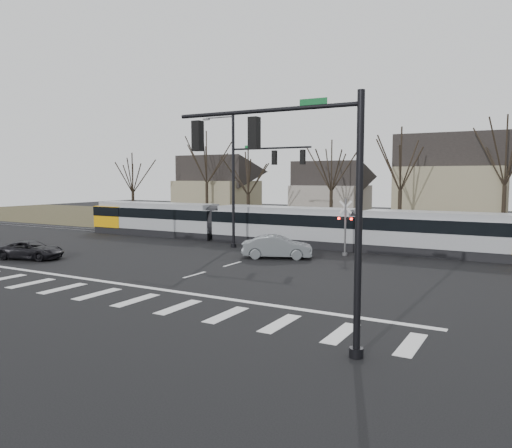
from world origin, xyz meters
The scene contains 16 objects.
ground centered at (0.00, 0.00, 0.00)m, with size 140.00×140.00×0.00m, color black.
grass_verge centered at (0.00, 32.00, 0.01)m, with size 140.00×28.00×0.01m, color #38331E.
crosswalk centered at (0.00, -4.00, 0.01)m, with size 27.00×2.60×0.01m.
stop_line centered at (0.00, -1.80, 0.01)m, with size 28.00×0.35×0.01m, color silver.
lane_dashes centered at (0.00, 16.00, 0.01)m, with size 0.18×30.00×0.01m.
rail_pair centered at (0.00, 15.80, 0.03)m, with size 90.00×1.52×0.06m.
tram centered at (-1.37, 16.00, 1.66)m, with size 40.28×2.99×3.05m.
sedan centered at (1.40, 9.46, 0.77)m, with size 4.96×3.31×1.55m, color slate.
suv centered at (-12.78, 1.04, 0.60)m, with size 4.69×3.14×1.19m, color black.
signal_pole_near_right centered at (10.11, -6.00, 5.17)m, with size 6.72×0.44×8.00m.
signal_pole_far centered at (-2.41, 12.50, 5.70)m, with size 9.28×0.44×10.20m.
rail_crossing_signal centered at (5.00, 12.79, 1.89)m, with size 1.08×0.36×4.00m.
tree_row centered at (2.00, 26.00, 5.00)m, with size 59.20×7.20×10.00m.
house_a centered at (-20.00, 34.00, 4.46)m, with size 9.72×8.64×8.60m.
house_b centered at (-5.00, 36.00, 3.97)m, with size 8.64×7.56×7.65m.
house_c centered at (9.00, 33.00, 5.23)m, with size 10.80×8.64×10.10m.
Camera 1 is at (16.60, -20.32, 5.47)m, focal length 35.00 mm.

